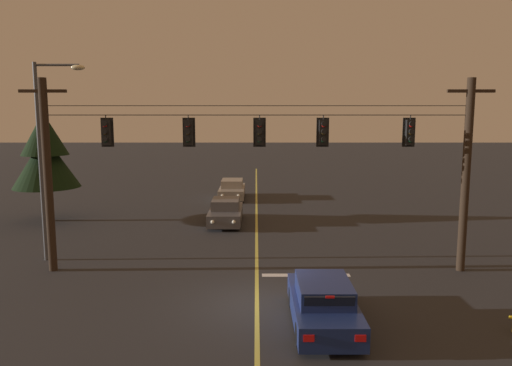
{
  "coord_description": "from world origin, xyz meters",
  "views": [
    {
      "loc": [
        -0.03,
        -15.21,
        6.18
      ],
      "look_at": [
        0.0,
        4.45,
        3.37
      ],
      "focal_mm": 34.11,
      "sensor_mm": 36.0,
      "label": 1
    }
  ],
  "objects_px": {
    "traffic_light_leftmost": "(105,132)",
    "traffic_light_right_inner": "(322,132)",
    "traffic_light_centre": "(259,132)",
    "traffic_light_left_inner": "(188,132)",
    "street_lamp_corner": "(46,144)",
    "car_oncoming_trailing": "(231,190)",
    "tree_verge_near": "(44,154)",
    "car_waiting_near_lane": "(322,304)",
    "traffic_light_rightmost": "(409,132)",
    "car_oncoming_lead": "(225,212)"
  },
  "relations": [
    {
      "from": "traffic_light_rightmost",
      "to": "traffic_light_right_inner",
      "type": "bearing_deg",
      "value": 180.0
    },
    {
      "from": "car_waiting_near_lane",
      "to": "car_oncoming_trailing",
      "type": "relative_size",
      "value": 0.98
    },
    {
      "from": "traffic_light_left_inner",
      "to": "traffic_light_right_inner",
      "type": "distance_m",
      "value": 5.15
    },
    {
      "from": "traffic_light_rightmost",
      "to": "car_oncoming_lead",
      "type": "xyz_separation_m",
      "value": [
        -7.61,
        8.41,
        -4.83
      ]
    },
    {
      "from": "traffic_light_leftmost",
      "to": "traffic_light_rightmost",
      "type": "xyz_separation_m",
      "value": [
        11.62,
        0.0,
        0.0
      ]
    },
    {
      "from": "traffic_light_left_inner",
      "to": "traffic_light_right_inner",
      "type": "height_order",
      "value": "same"
    },
    {
      "from": "traffic_light_left_inner",
      "to": "traffic_light_leftmost",
      "type": "bearing_deg",
      "value": 180.0
    },
    {
      "from": "traffic_light_left_inner",
      "to": "car_oncoming_lead",
      "type": "xyz_separation_m",
      "value": [
        0.87,
        8.41,
        -4.83
      ]
    },
    {
      "from": "traffic_light_right_inner",
      "to": "traffic_light_centre",
      "type": "bearing_deg",
      "value": 180.0
    },
    {
      "from": "traffic_light_leftmost",
      "to": "traffic_light_right_inner",
      "type": "bearing_deg",
      "value": 0.0
    },
    {
      "from": "car_oncoming_trailing",
      "to": "car_waiting_near_lane",
      "type": "bearing_deg",
      "value": -80.22
    },
    {
      "from": "traffic_light_right_inner",
      "to": "traffic_light_left_inner",
      "type": "bearing_deg",
      "value": 180.0
    },
    {
      "from": "traffic_light_left_inner",
      "to": "traffic_light_centre",
      "type": "height_order",
      "value": "same"
    },
    {
      "from": "traffic_light_leftmost",
      "to": "traffic_light_centre",
      "type": "height_order",
      "value": "same"
    },
    {
      "from": "traffic_light_rightmost",
      "to": "car_oncoming_lead",
      "type": "distance_m",
      "value": 12.33
    },
    {
      "from": "traffic_light_left_inner",
      "to": "traffic_light_centre",
      "type": "distance_m",
      "value": 2.72
    },
    {
      "from": "traffic_light_centre",
      "to": "traffic_light_left_inner",
      "type": "bearing_deg",
      "value": 180.0
    },
    {
      "from": "traffic_light_right_inner",
      "to": "car_oncoming_trailing",
      "type": "height_order",
      "value": "traffic_light_right_inner"
    },
    {
      "from": "traffic_light_right_inner",
      "to": "traffic_light_rightmost",
      "type": "height_order",
      "value": "same"
    },
    {
      "from": "car_waiting_near_lane",
      "to": "traffic_light_right_inner",
      "type": "bearing_deg",
      "value": 83.2
    },
    {
      "from": "traffic_light_right_inner",
      "to": "car_oncoming_lead",
      "type": "xyz_separation_m",
      "value": [
        -4.29,
        8.41,
        -4.83
      ]
    },
    {
      "from": "traffic_light_rightmost",
      "to": "tree_verge_near",
      "type": "xyz_separation_m",
      "value": [
        -17.94,
        9.06,
        -1.57
      ]
    },
    {
      "from": "car_waiting_near_lane",
      "to": "car_oncoming_trailing",
      "type": "distance_m",
      "value": 21.94
    },
    {
      "from": "car_oncoming_trailing",
      "to": "traffic_light_right_inner",
      "type": "bearing_deg",
      "value": -75.4
    },
    {
      "from": "traffic_light_rightmost",
      "to": "tree_verge_near",
      "type": "bearing_deg",
      "value": 153.2
    },
    {
      "from": "traffic_light_centre",
      "to": "car_oncoming_trailing",
      "type": "xyz_separation_m",
      "value": [
        -1.89,
        16.6,
        -4.83
      ]
    },
    {
      "from": "traffic_light_rightmost",
      "to": "car_waiting_near_lane",
      "type": "xyz_separation_m",
      "value": [
        -3.92,
        -5.02,
        -4.83
      ]
    },
    {
      "from": "street_lamp_corner",
      "to": "car_oncoming_trailing",
      "type": "bearing_deg",
      "value": 65.63
    },
    {
      "from": "car_oncoming_trailing",
      "to": "tree_verge_near",
      "type": "distance_m",
      "value": 13.17
    },
    {
      "from": "traffic_light_leftmost",
      "to": "car_waiting_near_lane",
      "type": "xyz_separation_m",
      "value": [
        7.7,
        -5.02,
        -4.83
      ]
    },
    {
      "from": "car_oncoming_trailing",
      "to": "tree_verge_near",
      "type": "height_order",
      "value": "tree_verge_near"
    },
    {
      "from": "traffic_light_right_inner",
      "to": "tree_verge_near",
      "type": "relative_size",
      "value": 0.19
    },
    {
      "from": "car_waiting_near_lane",
      "to": "street_lamp_corner",
      "type": "relative_size",
      "value": 0.53
    },
    {
      "from": "traffic_light_rightmost",
      "to": "traffic_light_leftmost",
      "type": "bearing_deg",
      "value": 180.0
    },
    {
      "from": "street_lamp_corner",
      "to": "tree_verge_near",
      "type": "distance_m",
      "value": 8.45
    },
    {
      "from": "traffic_light_leftmost",
      "to": "traffic_light_right_inner",
      "type": "relative_size",
      "value": 1.0
    },
    {
      "from": "traffic_light_leftmost",
      "to": "traffic_light_centre",
      "type": "relative_size",
      "value": 1.0
    },
    {
      "from": "traffic_light_centre",
      "to": "car_waiting_near_lane",
      "type": "distance_m",
      "value": 7.2
    },
    {
      "from": "street_lamp_corner",
      "to": "traffic_light_right_inner",
      "type": "bearing_deg",
      "value": -7.17
    },
    {
      "from": "traffic_light_leftmost",
      "to": "car_oncoming_trailing",
      "type": "relative_size",
      "value": 0.28
    },
    {
      "from": "traffic_light_leftmost",
      "to": "traffic_light_rightmost",
      "type": "height_order",
      "value": "same"
    },
    {
      "from": "car_waiting_near_lane",
      "to": "car_oncoming_lead",
      "type": "distance_m",
      "value": 13.93
    },
    {
      "from": "traffic_light_left_inner",
      "to": "street_lamp_corner",
      "type": "relative_size",
      "value": 0.15
    },
    {
      "from": "traffic_light_right_inner",
      "to": "car_waiting_near_lane",
      "type": "xyz_separation_m",
      "value": [
        -0.6,
        -5.02,
        -4.83
      ]
    },
    {
      "from": "traffic_light_centre",
      "to": "car_waiting_near_lane",
      "type": "height_order",
      "value": "traffic_light_centre"
    },
    {
      "from": "traffic_light_right_inner",
      "to": "street_lamp_corner",
      "type": "height_order",
      "value": "street_lamp_corner"
    },
    {
      "from": "street_lamp_corner",
      "to": "tree_verge_near",
      "type": "relative_size",
      "value": 1.32
    },
    {
      "from": "car_oncoming_trailing",
      "to": "street_lamp_corner",
      "type": "bearing_deg",
      "value": -114.37
    },
    {
      "from": "traffic_light_centre",
      "to": "traffic_light_leftmost",
      "type": "bearing_deg",
      "value": 180.0
    },
    {
      "from": "traffic_light_leftmost",
      "to": "car_oncoming_lead",
      "type": "height_order",
      "value": "traffic_light_leftmost"
    }
  ]
}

